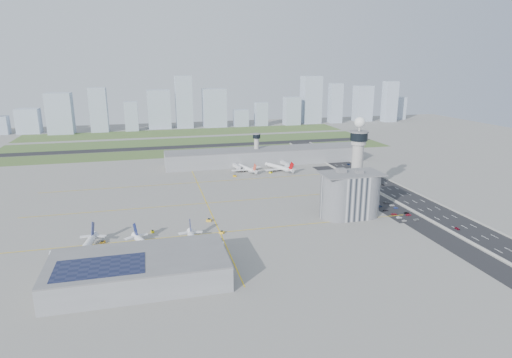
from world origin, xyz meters
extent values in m
plane|color=gray|center=(0.00, 0.00, 0.00)|extent=(1000.00, 1000.00, 0.00)
cube|color=#435A2A|center=(-20.00, 225.00, 0.04)|extent=(480.00, 50.00, 0.08)
cube|color=#466730|center=(-20.00, 300.00, 0.04)|extent=(480.00, 60.00, 0.08)
cube|color=#44642F|center=(-20.00, 380.00, 0.04)|extent=(480.00, 70.00, 0.08)
cube|color=black|center=(-20.00, 262.00, 0.06)|extent=(480.00, 22.00, 0.10)
cube|color=black|center=(115.00, 0.00, 0.05)|extent=(28.00, 500.00, 0.10)
cube|color=#9E9E99|center=(101.00, 0.00, 0.60)|extent=(0.60, 500.00, 1.20)
cube|color=#9E9E99|center=(129.00, 0.00, 0.60)|extent=(0.60, 500.00, 1.20)
cube|color=black|center=(90.00, -10.00, 0.04)|extent=(18.00, 260.00, 0.08)
cube|color=black|center=(88.00, -22.00, 0.05)|extent=(20.00, 44.00, 0.10)
cube|color=yellow|center=(-40.00, -30.00, 0.01)|extent=(260.00, 0.60, 0.01)
cube|color=yellow|center=(-40.00, 30.00, 0.01)|extent=(260.00, 0.60, 0.01)
cube|color=yellow|center=(-40.00, 90.00, 0.01)|extent=(260.00, 0.60, 0.01)
cube|color=yellow|center=(-40.00, 30.00, 0.01)|extent=(0.60, 260.00, 0.01)
cylinder|color=#ADAAA5|center=(72.00, 8.00, 24.00)|extent=(8.40, 8.40, 48.00)
cylinder|color=#ADAAA5|center=(72.00, 8.00, 46.00)|extent=(11.00, 11.00, 4.00)
cylinder|color=black|center=(72.00, 8.00, 50.00)|extent=(13.00, 13.00, 6.00)
cylinder|color=slate|center=(72.00, 8.00, 53.50)|extent=(14.00, 14.00, 1.00)
cylinder|color=#ADAAA5|center=(72.00, 8.00, 56.00)|extent=(1.60, 1.60, 5.00)
sphere|color=white|center=(72.00, 8.00, 60.50)|extent=(8.00, 8.00, 8.00)
cylinder|color=#ADAAA5|center=(30.00, 150.00, 14.00)|extent=(5.00, 5.00, 28.00)
cylinder|color=black|center=(30.00, 150.00, 29.00)|extent=(8.00, 8.00, 4.00)
cylinder|color=slate|center=(30.00, 150.00, 31.50)|extent=(8.60, 8.60, 0.80)
cube|color=#B2B2B7|center=(52.00, -22.00, 15.00)|extent=(18.00, 24.00, 30.00)
cylinder|color=#B2B2B7|center=(43.00, -22.00, 15.00)|extent=(24.00, 24.00, 30.00)
cylinder|color=#B2B2B7|center=(61.00, -22.00, 15.00)|extent=(24.00, 24.00, 30.00)
cube|color=slate|center=(52.00, -22.00, 30.40)|extent=(42.00, 24.00, 0.80)
cube|color=slate|center=(46.00, -19.00, 32.00)|extent=(6.00, 5.00, 3.00)
cube|color=slate|center=(57.00, -24.00, 31.70)|extent=(5.00, 4.00, 2.40)
cube|color=gray|center=(40.00, 148.00, 7.50)|extent=(210.00, 32.00, 15.00)
cube|color=slate|center=(40.00, 148.00, 15.40)|extent=(210.00, 32.00, 0.80)
cube|color=gray|center=(-88.00, -82.00, 6.00)|extent=(84.00, 42.00, 12.00)
cube|color=slate|center=(-88.00, -82.00, 12.40)|extent=(84.00, 42.00, 0.80)
cube|color=black|center=(-105.00, -88.00, 12.90)|extent=(40.00, 22.00, 0.20)
imported|color=silver|center=(83.13, -41.54, 0.62)|extent=(3.78, 1.84, 1.24)
imported|color=#A9ADB2|center=(83.08, -35.36, 0.65)|extent=(4.01, 1.56, 1.30)
imported|color=maroon|center=(83.60, -28.49, 0.63)|extent=(4.56, 2.20, 1.25)
imported|color=#232229|center=(82.14, -19.61, 0.59)|extent=(4.08, 1.75, 1.17)
imported|color=navy|center=(82.91, -10.68, 0.57)|extent=(3.48, 1.73, 1.14)
imported|color=#B1ADC0|center=(84.00, -5.58, 0.55)|extent=(3.46, 1.60, 1.10)
imported|color=gray|center=(92.34, -41.54, 0.63)|extent=(4.76, 2.72, 1.25)
imported|color=#A51A31|center=(92.49, -31.97, 0.63)|extent=(4.48, 2.06, 1.27)
imported|color=black|center=(93.46, -28.07, 0.64)|extent=(3.84, 1.73, 1.28)
imported|color=navy|center=(92.32, -16.62, 0.55)|extent=(3.34, 1.18, 1.10)
imported|color=white|center=(92.69, -10.62, 0.56)|extent=(4.10, 2.08, 1.11)
imported|color=gray|center=(92.27, -3.68, 0.64)|extent=(4.48, 1.99, 1.28)
imported|color=maroon|center=(107.75, -62.32, 0.63)|extent=(1.62, 3.73, 1.25)
imported|color=black|center=(115.22, 40.46, 0.59)|extent=(1.76, 3.73, 1.18)
imported|color=#0D1E51|center=(121.64, 119.81, 0.61)|extent=(2.05, 4.39, 1.22)
imported|color=#90969F|center=(109.16, 179.09, 0.57)|extent=(1.39, 3.37, 1.14)
cube|color=#9EADC1|center=(-291.25, 430.16, 13.39)|extent=(22.81, 18.25, 26.79)
cube|color=#9EADC1|center=(-252.58, 431.35, 18.47)|extent=(32.30, 25.84, 36.93)
cube|color=#9EADC1|center=(-204.47, 415.19, 30.18)|extent=(35.81, 28.65, 60.36)
cube|color=#9EADC1|center=(-150.11, 419.66, 33.44)|extent=(25.49, 20.39, 66.89)
cube|color=#9EADC1|center=(-102.68, 417.90, 22.60)|extent=(20.04, 16.03, 45.20)
cube|color=#9EADC1|center=(-59.44, 436.89, 30.61)|extent=(35.76, 28.61, 61.22)
cube|color=#9EADC1|center=(-19.42, 431.56, 41.69)|extent=(26.33, 21.06, 83.39)
cube|color=#9EADC1|center=(30.27, 432.32, 31.06)|extent=(36.96, 29.57, 62.11)
cube|color=#9EADC1|center=(73.27, 423.68, 13.87)|extent=(23.01, 18.41, 27.75)
cube|color=#9EADC1|center=(108.28, 423.34, 19.48)|extent=(20.22, 16.18, 38.97)
cube|color=#9EADC1|center=(162.17, 421.29, 23.44)|extent=(26.14, 20.92, 46.89)
cube|color=#9EADC1|center=(201.27, 433.27, 40.60)|extent=(32.26, 25.81, 81.20)
cube|color=#9EADC1|center=(244.74, 426.38, 34.37)|extent=(21.59, 17.28, 68.75)
cube|color=#9EADC1|center=(302.83, 435.54, 31.70)|extent=(30.25, 24.20, 63.40)
cube|color=#9EADC1|center=(345.49, 415.96, 35.78)|extent=(23.04, 18.43, 71.56)
cube|color=#9EADC1|center=(382.05, 443.29, 20.53)|extent=(22.64, 18.11, 41.06)
camera|label=1|loc=(-79.88, -277.28, 102.48)|focal=30.00mm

